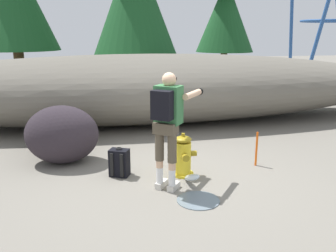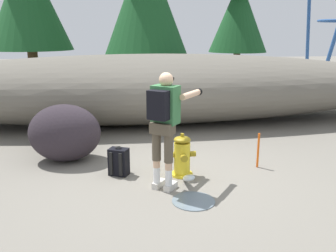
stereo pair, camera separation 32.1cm
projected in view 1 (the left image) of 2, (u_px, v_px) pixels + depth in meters
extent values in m
cube|color=slate|center=(173.00, 178.00, 5.77)|extent=(56.00, 56.00, 0.04)
ellipsoid|color=#666056|center=(144.00, 89.00, 9.12)|extent=(14.09, 3.20, 1.72)
cylinder|color=yellow|center=(183.00, 174.00, 5.84)|extent=(0.35, 0.35, 0.04)
cylinder|color=yellow|center=(183.00, 158.00, 5.77)|extent=(0.26, 0.26, 0.51)
ellipsoid|color=#9E8419|center=(183.00, 139.00, 5.69)|extent=(0.27, 0.27, 0.10)
cylinder|color=#9E8419|center=(183.00, 135.00, 5.67)|extent=(0.06, 0.06, 0.05)
cylinder|color=#9E8419|center=(172.00, 155.00, 5.72)|extent=(0.09, 0.09, 0.09)
cylinder|color=#9E8419|center=(194.00, 153.00, 5.78)|extent=(0.09, 0.09, 0.09)
cylinder|color=#9E8419|center=(186.00, 158.00, 5.59)|extent=(0.11, 0.09, 0.11)
ellipsoid|color=silver|center=(192.00, 177.00, 5.26)|extent=(0.10, 0.80, 0.43)
cylinder|color=slate|center=(198.00, 200.00, 4.94)|extent=(0.59, 0.59, 0.01)
cube|color=beige|center=(162.00, 184.00, 5.38)|extent=(0.24, 0.27, 0.09)
cylinder|color=white|center=(160.00, 175.00, 5.29)|extent=(0.10, 0.10, 0.24)
cylinder|color=#DBAD89|center=(160.00, 164.00, 5.24)|extent=(0.10, 0.10, 0.11)
cylinder|color=brown|center=(159.00, 146.00, 5.17)|extent=(0.13, 0.13, 0.44)
cube|color=beige|center=(174.00, 186.00, 5.30)|extent=(0.24, 0.27, 0.09)
cylinder|color=white|center=(172.00, 177.00, 5.20)|extent=(0.10, 0.10, 0.24)
cylinder|color=#DBAD89|center=(172.00, 166.00, 5.16)|extent=(0.10, 0.10, 0.11)
cylinder|color=brown|center=(172.00, 147.00, 5.09)|extent=(0.13, 0.13, 0.44)
cube|color=brown|center=(166.00, 128.00, 5.06)|extent=(0.38, 0.35, 0.16)
cube|color=#336B3D|center=(168.00, 105.00, 5.06)|extent=(0.43, 0.41, 0.54)
cube|color=black|center=(162.00, 105.00, 4.88)|extent=(0.32, 0.30, 0.40)
sphere|color=#DBAD89|center=(169.00, 80.00, 4.99)|extent=(0.20, 0.20, 0.20)
cube|color=black|center=(172.00, 79.00, 5.06)|extent=(0.13, 0.11, 0.04)
cylinder|color=#DBAD89|center=(166.00, 92.00, 5.45)|extent=(0.42, 0.52, 0.09)
sphere|color=black|center=(173.00, 90.00, 5.68)|extent=(0.11, 0.11, 0.11)
cylinder|color=#DBAD89|center=(193.00, 94.00, 5.26)|extent=(0.42, 0.52, 0.09)
sphere|color=black|center=(200.00, 92.00, 5.50)|extent=(0.11, 0.11, 0.11)
cube|color=black|center=(119.00, 163.00, 5.76)|extent=(0.36, 0.31, 0.44)
cube|color=black|center=(122.00, 164.00, 5.90)|extent=(0.22, 0.14, 0.20)
torus|color=black|center=(119.00, 148.00, 5.70)|extent=(0.10, 0.10, 0.02)
cube|color=black|center=(112.00, 165.00, 5.67)|extent=(0.06, 0.05, 0.37)
cube|color=black|center=(122.00, 166.00, 5.63)|extent=(0.06, 0.05, 0.37)
ellipsoid|color=#2C242B|center=(62.00, 135.00, 6.28)|extent=(1.38, 1.12, 1.02)
ellipsoid|color=#2A2420|center=(55.00, 132.00, 7.03)|extent=(1.20, 1.14, 0.70)
cylinder|color=#47331E|center=(21.00, 76.00, 12.00)|extent=(0.33, 0.33, 1.67)
cylinder|color=#47331E|center=(136.00, 81.00, 11.61)|extent=(0.32, 0.32, 1.43)
cone|color=#194C23|center=(135.00, 1.00, 11.00)|extent=(2.69, 2.69, 3.45)
cylinder|color=#47331E|center=(223.00, 71.00, 14.17)|extent=(0.26, 0.26, 1.51)
cone|color=#194C23|center=(225.00, 16.00, 13.65)|extent=(2.19, 2.19, 2.67)
cylinder|color=#285193|center=(291.00, 22.00, 17.66)|extent=(0.95, 0.95, 5.53)
cylinder|color=#285193|center=(323.00, 20.00, 15.19)|extent=(0.95, 0.95, 5.53)
torus|color=#285193|center=(332.00, 21.00, 16.66)|extent=(2.79, 2.79, 0.10)
cylinder|color=#E55914|center=(256.00, 149.00, 6.19)|extent=(0.04, 0.04, 0.60)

